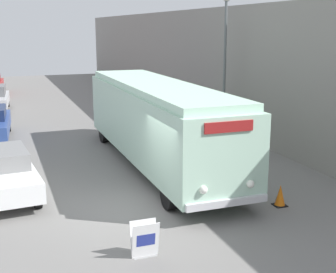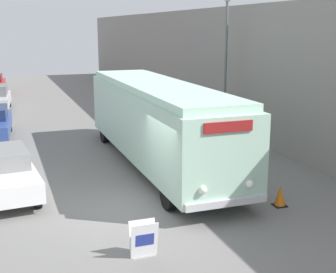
% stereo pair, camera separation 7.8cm
% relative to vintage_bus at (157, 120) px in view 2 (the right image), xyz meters
% --- Properties ---
extents(ground_plane, '(80.00, 80.00, 0.00)m').
position_rel_vintage_bus_xyz_m(ground_plane, '(-2.19, -4.00, -1.74)').
color(ground_plane, slate).
extents(building_wall_right, '(0.30, 60.00, 6.03)m').
position_rel_vintage_bus_xyz_m(building_wall_right, '(5.33, 6.00, 1.28)').
color(building_wall_right, gray).
rests_on(building_wall_right, ground_plane).
extents(vintage_bus, '(2.48, 11.42, 3.09)m').
position_rel_vintage_bus_xyz_m(vintage_bus, '(0.00, 0.00, 0.00)').
color(vintage_bus, black).
rests_on(vintage_bus, ground_plane).
extents(sign_board, '(0.62, 0.32, 0.84)m').
position_rel_vintage_bus_xyz_m(sign_board, '(-2.58, -6.71, -1.34)').
color(sign_board, gray).
rests_on(sign_board, ground_plane).
extents(streetlamp, '(0.36, 0.36, 6.51)m').
position_rel_vintage_bus_xyz_m(streetlamp, '(4.32, 3.16, 2.47)').
color(streetlamp, '#595E60').
rests_on(streetlamp, ground_plane).
extents(parked_car_near, '(2.29, 4.61, 1.42)m').
position_rel_vintage_bus_xyz_m(parked_car_near, '(-5.55, -1.36, -1.00)').
color(parked_car_near, black).
rests_on(parked_car_near, ground_plane).
extents(traffic_cone, '(0.36, 0.36, 0.63)m').
position_rel_vintage_bus_xyz_m(traffic_cone, '(2.02, -5.11, -1.43)').
color(traffic_cone, black).
rests_on(traffic_cone, ground_plane).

